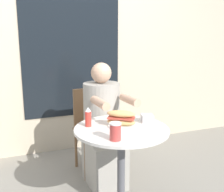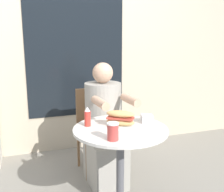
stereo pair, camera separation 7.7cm
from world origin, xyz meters
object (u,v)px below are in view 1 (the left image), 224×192
diner_chair (92,122)px  seated_diner (103,133)px  cafe_table (121,153)px  sandwich_on_plate (121,119)px  drink_cup (115,131)px  condiment_bottle (88,117)px

diner_chair → seated_diner: size_ratio=0.74×
diner_chair → seated_diner: (0.01, -0.35, -0.01)m
cafe_table → diner_chair: size_ratio=0.85×
seated_diner → sandwich_on_plate: bearing=83.7°
sandwich_on_plate → drink_cup: size_ratio=1.92×
drink_cup → condiment_bottle: size_ratio=0.79×
sandwich_on_plate → condiment_bottle: (-0.23, 0.09, 0.01)m
cafe_table → sandwich_on_plate: sandwich_on_plate is taller
cafe_table → condiment_bottle: size_ratio=5.00×
cafe_table → drink_cup: bearing=-121.9°
seated_diner → condiment_bottle: size_ratio=7.93×
cafe_table → seated_diner: seated_diner is taller
sandwich_on_plate → seated_diner: bearing=87.3°
seated_diner → condiment_bottle: seated_diner is taller
drink_cup → cafe_table: bearing=58.1°
cafe_table → diner_chair: (0.03, 0.88, -0.02)m
drink_cup → sandwich_on_plate: bearing=59.8°
seated_diner → condiment_bottle: (-0.26, -0.41, 0.30)m
diner_chair → condiment_bottle: (-0.25, -0.76, 0.29)m
cafe_table → condiment_bottle: (-0.22, 0.12, 0.27)m
sandwich_on_plate → condiment_bottle: 0.25m
diner_chair → sandwich_on_plate: bearing=85.3°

